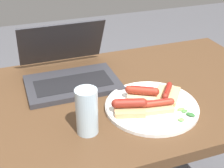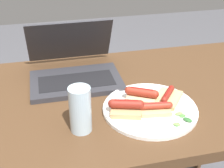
% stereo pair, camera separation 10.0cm
% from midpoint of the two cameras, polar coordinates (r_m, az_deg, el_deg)
% --- Properties ---
extents(desk, '(1.32, 0.68, 0.70)m').
position_cam_midpoint_polar(desk, '(1.09, 0.81, -5.43)').
color(desk, '#4C331E').
rests_on(desk, ground_plane).
extents(laptop, '(0.32, 0.31, 0.20)m').
position_cam_midpoint_polar(laptop, '(1.15, -4.46, 2.67)').
color(laptop, '#2D2D33').
rests_on(laptop, desk).
extents(plate, '(0.30, 0.30, 0.02)m').
position_cam_midpoint_polar(plate, '(0.99, 9.87, -4.51)').
color(plate, white).
rests_on(plate, desk).
extents(sausage_toast_left, '(0.12, 0.13, 0.04)m').
position_cam_midpoint_polar(sausage_toast_left, '(1.03, 12.90, -2.42)').
color(sausage_toast_left, tan).
rests_on(sausage_toast_left, plate).
extents(sausage_toast_middle, '(0.11, 0.10, 0.05)m').
position_cam_midpoint_polar(sausage_toast_middle, '(0.94, 5.62, -4.34)').
color(sausage_toast_middle, tan).
rests_on(sausage_toast_middle, plate).
extents(sausage_toast_right, '(0.11, 0.10, 0.05)m').
position_cam_midpoint_polar(sausage_toast_right, '(1.00, 8.26, -2.16)').
color(sausage_toast_right, '#D6B784').
rests_on(sausage_toast_right, plate).
extents(sausage_toast_extra, '(0.11, 0.07, 0.04)m').
position_cam_midpoint_polar(sausage_toast_extra, '(0.96, 10.88, -4.49)').
color(sausage_toast_extra, tan).
rests_on(sausage_toast_extra, plate).
extents(salad_pile, '(0.07, 0.07, 0.01)m').
position_cam_midpoint_polar(salad_pile, '(0.95, 15.84, -6.28)').
color(salad_pile, '#387A33').
rests_on(salad_pile, plate).
extents(drinking_glass, '(0.06, 0.06, 0.14)m').
position_cam_midpoint_polar(drinking_glass, '(0.86, -2.53, -4.81)').
color(drinking_glass, silver).
rests_on(drinking_glass, desk).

